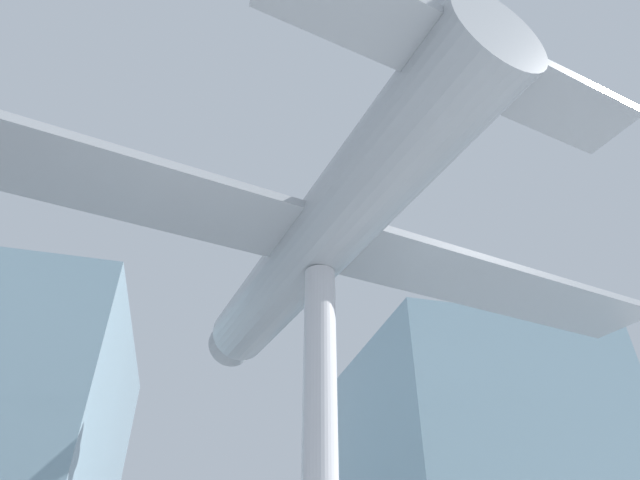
% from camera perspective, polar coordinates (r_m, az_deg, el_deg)
% --- Properties ---
extents(support_pylon_central, '(0.61, 0.61, 6.87)m').
position_cam_1_polar(support_pylon_central, '(8.93, 0.00, -23.09)').
color(support_pylon_central, '#B7B7BC').
rests_on(support_pylon_central, ground_plane).
extents(suspended_airplane, '(19.21, 12.48, 3.27)m').
position_cam_1_polar(suspended_airplane, '(10.68, -0.20, -0.14)').
color(suspended_airplane, '#93999E').
rests_on(suspended_airplane, support_pylon_central).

